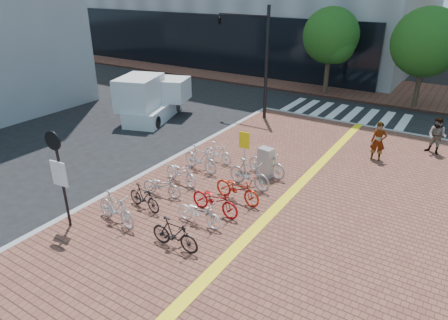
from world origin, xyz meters
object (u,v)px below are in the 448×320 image
Objects in this scene: bike_0 at (116,208)px; pedestrian_a at (378,141)px; bike_2 at (162,186)px; bike_11 at (267,164)px; yellow_sign at (245,143)px; traffic_light_pole at (245,41)px; bike_7 at (199,212)px; pedestrian_b at (437,136)px; bike_9 at (238,188)px; bike_6 at (175,234)px; bike_10 at (249,174)px; bike_5 at (218,153)px; bike_8 at (215,200)px; bike_4 at (200,159)px; utility_box at (266,163)px; notice_sign at (59,168)px; bike_1 at (144,197)px; bike_3 at (181,172)px.

pedestrian_a is (6.06, 10.08, 0.32)m from bike_0.
bike_2 is 4.46m from bike_11.
yellow_sign is 8.44m from traffic_light_pole.
bike_7 is 12.32m from pedestrian_b.
bike_11 is 0.29× the size of traffic_light_pole.
traffic_light_pole reaches higher than bike_9.
pedestrian_b is at bearing -33.00° from bike_11.
bike_6 is 0.87× the size of bike_10.
bike_8 reaches higher than bike_5.
bike_11 is 1.31m from yellow_sign.
bike_0 is at bearing 149.09° from bike_9.
bike_10 is (2.34, -1.33, 0.12)m from bike_5.
bike_2 is at bearing 121.20° from bike_9.
bike_4 is at bearing 69.22° from bike_9.
yellow_sign reaches higher than bike_2.
bike_11 is (0.12, 1.28, -0.03)m from bike_10.
bike_5 is 6.45m from bike_6.
bike_9 is 1.10× the size of pedestrian_a.
utility_box is at bearing 0.30° from bike_8.
bike_6 is 2.35m from bike_8.
notice_sign is (-1.22, -5.82, 1.56)m from bike_4.
utility_box is (2.60, 0.97, 0.07)m from bike_4.
bike_1 is 0.89× the size of bike_7.
bike_11 is (2.56, 3.65, 0.12)m from bike_2.
bike_1 is 2.29m from bike_3.
bike_4 is 6.15m from notice_sign.
bike_8 is 0.99× the size of bike_9.
bike_10 is 6.53m from pedestrian_a.
bike_8 is 3.50m from utility_box.
yellow_sign is at bearing -8.21° from bike_1.
bike_6 reaches higher than bike_7.
bike_0 is 2.78m from bike_7.
bike_6 is at bearing -144.02° from bike_4.
bike_2 is 1.21m from bike_3.
bike_11 is at bearing -53.47° from traffic_light_pole.
bike_0 is at bearing -103.42° from yellow_sign.
bike_0 reaches higher than bike_7.
bike_3 is 1.08× the size of yellow_sign.
bike_11 is 1.06× the size of pedestrian_b.
pedestrian_b is (8.05, 6.33, 0.41)m from bike_5.
bike_2 is 0.84× the size of bike_10.
bike_6 is at bearing -96.52° from pedestrian_b.
utility_box reaches higher than bike_7.
bike_7 is (2.24, -4.53, -0.01)m from bike_5.
utility_box is (0.18, 3.49, 0.13)m from bike_8.
bike_4 is at bearing 120.75° from bike_11.
bike_3 is at bearing -144.90° from pedestrian_a.
bike_9 is (2.51, 2.27, 0.05)m from bike_1.
bike_11 is at bearing -142.16° from pedestrian_a.
bike_1 is at bearing 153.16° from bike_10.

